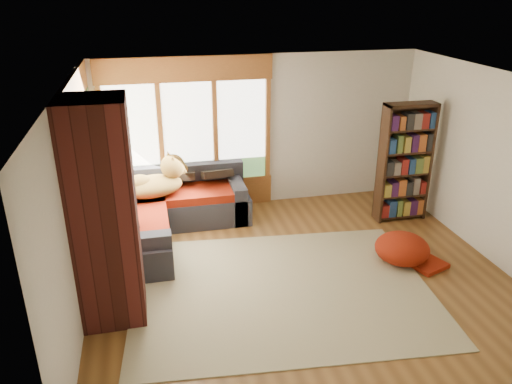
{
  "coord_description": "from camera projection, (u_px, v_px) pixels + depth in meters",
  "views": [
    {
      "loc": [
        -1.86,
        -5.53,
        3.66
      ],
      "look_at": [
        -0.45,
        0.74,
        0.95
      ],
      "focal_mm": 35.0,
      "sensor_mm": 36.0,
      "label": 1
    }
  ],
  "objects": [
    {
      "name": "floor",
      "position": [
        300.0,
        274.0,
        6.77
      ],
      "size": [
        5.5,
        5.5,
        0.0
      ],
      "primitive_type": "plane",
      "color": "brown",
      "rests_on": "ground"
    },
    {
      "name": "ceiling",
      "position": [
        308.0,
        81.0,
        5.76
      ],
      "size": [
        5.5,
        5.5,
        0.0
      ],
      "primitive_type": "plane",
      "color": "white"
    },
    {
      "name": "wall_back",
      "position": [
        259.0,
        132.0,
        8.51
      ],
      "size": [
        5.5,
        0.04,
        2.6
      ],
      "primitive_type": "cube",
      "color": "silver",
      "rests_on": "ground"
    },
    {
      "name": "wall_front",
      "position": [
        398.0,
        299.0,
        4.02
      ],
      "size": [
        5.5,
        0.04,
        2.6
      ],
      "primitive_type": "cube",
      "color": "silver",
      "rests_on": "ground"
    },
    {
      "name": "wall_left",
      "position": [
        74.0,
        205.0,
        5.71
      ],
      "size": [
        0.04,
        5.0,
        2.6
      ],
      "primitive_type": "cube",
      "color": "silver",
      "rests_on": "ground"
    },
    {
      "name": "wall_right",
      "position": [
        495.0,
        169.0,
        6.82
      ],
      "size": [
        0.04,
        5.0,
        2.6
      ],
      "primitive_type": "cube",
      "color": "silver",
      "rests_on": "ground"
    },
    {
      "name": "windows_back",
      "position": [
        188.0,
        134.0,
        8.22
      ],
      "size": [
        2.82,
        0.1,
        1.9
      ],
      "color": "brown",
      "rests_on": "wall_back"
    },
    {
      "name": "windows_left",
      "position": [
        86.0,
        166.0,
        6.77
      ],
      "size": [
        0.1,
        2.62,
        1.9
      ],
      "color": "brown",
      "rests_on": "wall_left"
    },
    {
      "name": "roller_blind",
      "position": [
        89.0,
        122.0,
        7.37
      ],
      "size": [
        0.03,
        0.72,
        0.9
      ],
      "primitive_type": "cube",
      "color": "#567845",
      "rests_on": "wall_left"
    },
    {
      "name": "brick_chimney",
      "position": [
        104.0,
        215.0,
        5.46
      ],
      "size": [
        0.7,
        0.7,
        2.6
      ],
      "primitive_type": "cube",
      "color": "#471914",
      "rests_on": "ground"
    },
    {
      "name": "sectional_sofa",
      "position": [
        148.0,
        215.0,
        7.78
      ],
      "size": [
        2.2,
        2.2,
        0.8
      ],
      "rotation": [
        0.0,
        0.0,
        -0.06
      ],
      "color": "#25252C",
      "rests_on": "ground"
    },
    {
      "name": "area_rug",
      "position": [
        282.0,
        289.0,
        6.43
      ],
      "size": [
        4.02,
        3.22,
        0.01
      ],
      "primitive_type": "cube",
      "rotation": [
        0.0,
        0.0,
        -0.09
      ],
      "color": "beige",
      "rests_on": "ground"
    },
    {
      "name": "bookshelf",
      "position": [
        405.0,
        163.0,
        8.02
      ],
      "size": [
        0.84,
        0.28,
        1.95
      ],
      "color": "#372012",
      "rests_on": "ground"
    },
    {
      "name": "pouf",
      "position": [
        402.0,
        248.0,
        7.0
      ],
      "size": [
        0.92,
        0.92,
        0.41
      ],
      "primitive_type": "ellipsoid",
      "rotation": [
        0.0,
        0.0,
        0.24
      ],
      "color": "#98230D",
      "rests_on": "area_rug"
    },
    {
      "name": "dog_tan",
      "position": [
        158.0,
        181.0,
        7.74
      ],
      "size": [
        1.1,
        0.83,
        0.55
      ],
      "rotation": [
        0.0,
        0.0,
        0.26
      ],
      "color": "olive",
      "rests_on": "sectional_sofa"
    },
    {
      "name": "dog_brindle",
      "position": [
        115.0,
        210.0,
        6.94
      ],
      "size": [
        0.58,
        0.78,
        0.39
      ],
      "rotation": [
        0.0,
        0.0,
        1.81
      ],
      "color": "#35241A",
      "rests_on": "sectional_sofa"
    },
    {
      "name": "throw_pillows",
      "position": [
        152.0,
        184.0,
        7.66
      ],
      "size": [
        1.98,
        1.68,
        0.45
      ],
      "color": "black",
      "rests_on": "sectional_sofa"
    }
  ]
}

